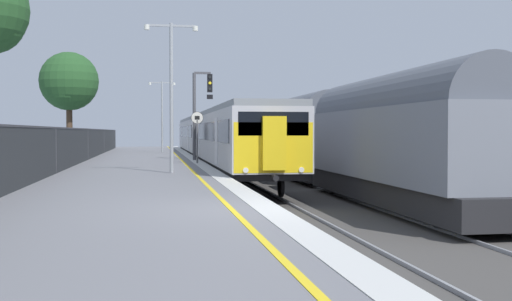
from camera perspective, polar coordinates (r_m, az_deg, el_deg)
ground at (r=13.53m, az=10.50°, el=-7.50°), size 17.40×110.00×1.21m
commuter_train_at_platform at (r=41.82m, az=-3.81°, el=1.31°), size 2.83×42.28×3.81m
freight_train_adjacent_track at (r=28.16m, az=7.21°, el=1.40°), size 2.60×27.59×4.42m
signal_gantry at (r=34.74m, az=-5.13°, el=4.12°), size 1.10×0.24×4.82m
speed_limit_sign at (r=31.01m, az=-5.33°, el=1.82°), size 0.59×0.08×2.53m
platform_lamp_mid at (r=24.04m, az=-7.63°, el=5.90°), size 2.00×0.20×5.62m
platform_lamp_far at (r=48.18m, az=-8.46°, el=3.61°), size 2.00×0.20×5.35m
background_tree_left at (r=46.65m, az=-16.55°, el=5.83°), size 4.13×4.13×7.19m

